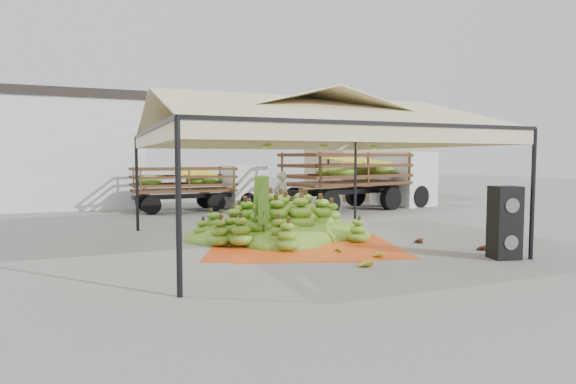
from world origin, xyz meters
name	(u,v)px	position (x,y,z in m)	size (l,w,h in m)	color
ground	(302,243)	(0.00, 0.00, 0.00)	(90.00, 90.00, 0.00)	slate
canopy_tent	(302,122)	(0.00, 0.00, 3.30)	(8.10, 8.10, 4.00)	black
building_tan	(367,163)	(10.00, 13.00, 2.07)	(6.30, 5.30, 4.10)	tan
tarp_left	(283,248)	(-0.76, -0.53, 0.01)	(3.73, 3.56, 0.01)	#D64214
tarp_right	(311,244)	(0.15, -0.32, 0.01)	(4.31, 4.52, 0.01)	#E65415
banana_heap	(285,217)	(-0.12, 0.99, 0.62)	(5.76, 4.73, 1.23)	#4A801A
hand_yellow_a	(377,254)	(0.77, -2.59, 0.09)	(0.42, 0.34, 0.19)	gold
hand_yellow_b	(365,263)	(-0.02, -3.36, 0.11)	(0.49, 0.40, 0.22)	gold
hand_red_a	(417,240)	(2.86, -1.30, 0.10)	(0.44, 0.36, 0.20)	#512412
hand_red_b	(482,247)	(3.70, -2.82, 0.09)	(0.41, 0.34, 0.19)	#5A2914
hand_green	(336,249)	(0.24, -1.56, 0.09)	(0.39, 0.32, 0.18)	#4A7B19
hanging_bunches	(324,146)	(0.07, -1.18, 2.62)	(3.24, 0.24, 0.20)	#477E1A
speaker_stack	(505,223)	(3.49, -3.70, 0.84)	(0.72, 0.66, 1.68)	black
banana_leaves	(255,243)	(-1.22, 0.41, 0.00)	(0.96, 1.36, 3.70)	#417D21
vendor	(281,197)	(0.99, 4.09, 0.92)	(0.67, 0.44, 1.85)	gray
truck_left	(205,183)	(-0.60, 9.48, 1.23)	(5.94, 2.36, 2.00)	#4C3019
truck_right	(368,173)	(6.57, 7.29, 1.63)	(8.09, 4.31, 2.64)	#4D2B19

